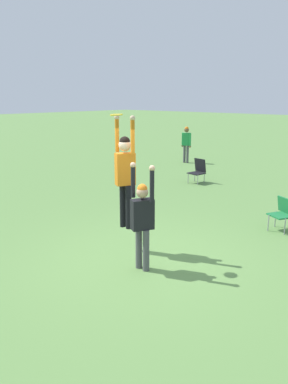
{
  "coord_description": "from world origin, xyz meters",
  "views": [
    {
      "loc": [
        4.6,
        -5.03,
        3.1
      ],
      "look_at": [
        -0.11,
        0.18,
        1.3
      ],
      "focal_mm": 35.0,
      "sensor_mm": 36.0,
      "label": 1
    }
  ],
  "objects": [
    {
      "name": "camping_chair_2",
      "position": [
        1.37,
        3.45,
        0.45
      ],
      "size": [
        0.63,
        0.68,
        0.77
      ],
      "rotation": [
        0.0,
        0.0,
        2.67
      ],
      "color": "gray",
      "rests_on": "ground_plane"
    },
    {
      "name": "frisbee",
      "position": [
        -0.33,
        -0.31,
        2.78
      ],
      "size": [
        0.23,
        0.23,
        0.03
      ],
      "color": "yellow"
    },
    {
      "name": "ground_plane",
      "position": [
        0.0,
        0.0,
        0.0
      ],
      "size": [
        120.0,
        120.0,
        0.0
      ],
      "primitive_type": "plane",
      "color": "#608C47"
    },
    {
      "name": "person_jumping",
      "position": [
        -0.54,
        0.1,
        1.71
      ],
      "size": [
        0.53,
        0.43,
        2.27
      ],
      "rotation": [
        0.0,
        0.0,
        1.1
      ],
      "color": "black",
      "rests_on": "ground_plane"
    },
    {
      "name": "person_defending",
      "position": [
        0.32,
        -0.33,
        1.04
      ],
      "size": [
        0.55,
        0.45,
        1.98
      ],
      "rotation": [
        0.0,
        0.0,
        -2.04
      ],
      "color": "#4C4C51",
      "rests_on": "ground_plane"
    },
    {
      "name": "person_spectator_near",
      "position": [
        -5.84,
        9.53,
        1.03
      ],
      "size": [
        0.55,
        0.38,
        1.72
      ],
      "rotation": [
        0.0,
        0.0,
        0.54
      ],
      "color": "#4C4C51",
      "rests_on": "ground_plane"
    },
    {
      "name": "camping_chair_0",
      "position": [
        -2.97,
        6.32,
        0.49
      ],
      "size": [
        0.56,
        0.61,
        0.89
      ],
      "rotation": [
        0.0,
        0.0,
        3.0
      ],
      "color": "gray",
      "rests_on": "ground_plane"
    }
  ]
}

